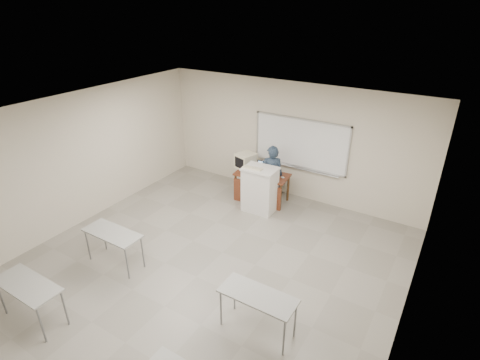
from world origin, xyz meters
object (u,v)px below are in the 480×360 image
Objects in this scene: crt_monitor at (246,161)px; keyboard at (252,168)px; podium at (260,189)px; mouse at (283,177)px; whiteboard at (300,144)px; laptop at (262,169)px; instructor_desk at (260,183)px; presenter at (272,175)px.

crt_monitor is 0.96m from keyboard.
podium is 0.66m from mouse.
whiteboard reaches higher than crt_monitor.
crt_monitor is 0.47m from laptop.
instructor_desk is at bearing 91.08° from keyboard.
instructor_desk is at bearing 179.93° from mouse.
podium is 1.03m from crt_monitor.
crt_monitor is at bearing -39.34° from presenter.
mouse is at bearing -15.00° from laptop.
keyboard is at bearing -84.54° from laptop.
mouse is at bearing 164.87° from presenter.
podium reaches higher than instructor_desk.
instructor_desk is 2.83× the size of crt_monitor.
mouse is at bearing -103.64° from whiteboard.
podium is 0.72× the size of presenter.
whiteboard is 5.18× the size of keyboard.
podium is (-0.50, -1.14, -0.91)m from whiteboard.
presenter reaches higher than crt_monitor.
keyboard reaches higher than crt_monitor.
keyboard is 0.30× the size of presenter.
whiteboard is 1.41m from instructor_desk.
instructor_desk is 13.44× the size of mouse.
presenter is at bearing 177.90° from mouse.
podium is at bearing 51.24° from presenter.
whiteboard is at bearing 64.66° from podium.
crt_monitor is at bearing -156.54° from whiteboard.
whiteboard is 24.62× the size of mouse.
laptop is at bearing 105.40° from instructor_desk.
instructor_desk is 4.20× the size of laptop.
podium reaches higher than mouse.
mouse is 0.21× the size of keyboard.
whiteboard reaches higher than laptop.
presenter is at bearing 13.03° from instructor_desk.
mouse is (-0.15, -0.62, -0.71)m from whiteboard.
crt_monitor is at bearing 139.51° from podium.
crt_monitor is at bearing 124.94° from keyboard.
whiteboard is at bearing -151.06° from presenter.
keyboard is (0.60, -0.72, 0.21)m from crt_monitor.
podium is 0.61m from keyboard.
crt_monitor is 0.30× the size of presenter.
keyboard reaches higher than laptop.
keyboard is (0.15, -0.75, 0.35)m from laptop.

